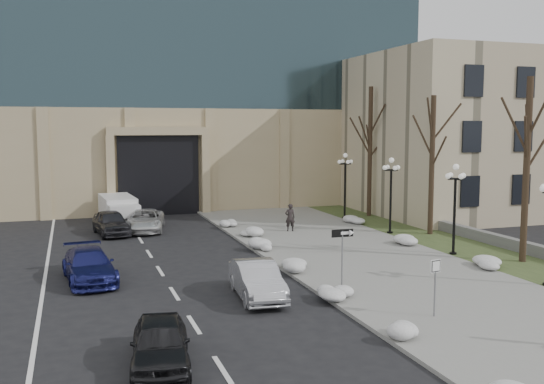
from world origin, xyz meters
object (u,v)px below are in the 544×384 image
(car_c, at_px, (89,266))
(lamppost_b, at_px, (455,197))
(box_truck, at_px, (119,211))
(car_a, at_px, (160,343))
(lamppost_c, at_px, (391,185))
(lamppost_d, at_px, (345,177))
(car_b, at_px, (257,280))
(car_e, at_px, (111,223))
(car_d, at_px, (145,220))
(one_way_sign, at_px, (346,240))
(pedestrian, at_px, (290,217))
(keep_sign, at_px, (435,276))

(car_c, relative_size, lamppost_b, 1.01)
(box_truck, bearing_deg, car_a, -96.10)
(lamppost_c, bearing_deg, car_a, -135.25)
(box_truck, xyz_separation_m, lamppost_d, (15.51, -3.08, 2.17))
(car_b, distance_m, box_truck, 20.52)
(car_a, relative_size, car_b, 0.91)
(car_c, distance_m, car_e, 11.50)
(car_b, distance_m, car_d, 16.87)
(car_c, height_order, lamppost_d, lamppost_d)
(one_way_sign, bearing_deg, car_e, 116.12)
(pedestrian, xyz_separation_m, lamppost_b, (5.63, -9.04, 2.09))
(car_a, height_order, one_way_sign, one_way_sign)
(keep_sign, bearing_deg, car_e, 102.72)
(keep_sign, xyz_separation_m, lamppost_d, (6.80, 21.59, 1.52))
(lamppost_b, bearing_deg, lamppost_d, 90.00)
(pedestrian, bearing_deg, car_b, 73.33)
(car_e, bearing_deg, car_d, 8.64)
(car_c, xyz_separation_m, lamppost_d, (17.95, 12.41, 2.38))
(lamppost_b, relative_size, lamppost_d, 1.00)
(keep_sign, bearing_deg, one_way_sign, 97.53)
(car_b, height_order, lamppost_b, lamppost_b)
(car_a, bearing_deg, one_way_sign, 40.59)
(car_b, height_order, car_c, car_b)
(car_e, height_order, keep_sign, keep_sign)
(pedestrian, relative_size, lamppost_d, 0.36)
(box_truck, bearing_deg, car_e, -104.90)
(car_d, relative_size, box_truck, 0.82)
(pedestrian, xyz_separation_m, lamppost_c, (5.63, -2.54, 2.09))
(pedestrian, xyz_separation_m, lamppost_d, (5.63, 3.96, 2.09))
(one_way_sign, bearing_deg, car_c, 152.32)
(car_c, bearing_deg, one_way_sign, -33.51)
(pedestrian, distance_m, keep_sign, 17.68)
(pedestrian, bearing_deg, box_truck, -26.84)
(car_b, xyz_separation_m, one_way_sign, (3.60, -0.41, 1.42))
(car_d, bearing_deg, one_way_sign, -59.99)
(car_a, relative_size, box_truck, 0.66)
(car_e, relative_size, lamppost_d, 0.93)
(car_b, xyz_separation_m, keep_sign, (5.04, -4.47, 0.84))
(car_b, xyz_separation_m, car_c, (-6.10, 4.71, -0.02))
(car_b, distance_m, car_e, 16.69)
(lamppost_b, bearing_deg, box_truck, 133.98)
(box_truck, bearing_deg, car_b, -83.89)
(keep_sign, bearing_deg, car_b, 126.38)
(car_b, distance_m, lamppost_d, 20.95)
(keep_sign, relative_size, lamppost_d, 0.44)
(pedestrian, height_order, lamppost_c, lamppost_c)
(box_truck, bearing_deg, one_way_sign, -74.76)
(one_way_sign, bearing_deg, box_truck, 109.55)
(car_e, distance_m, keep_sign, 22.66)
(car_b, distance_m, keep_sign, 6.79)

